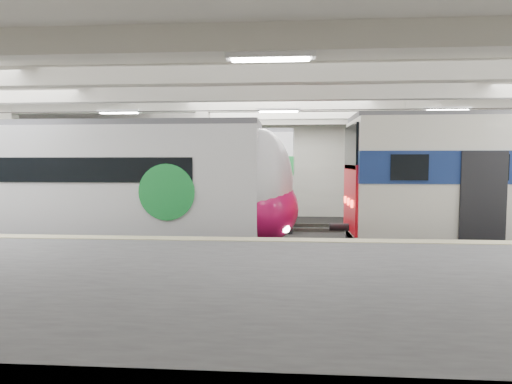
{
  "coord_description": "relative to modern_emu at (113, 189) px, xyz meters",
  "views": [
    {
      "loc": [
        0.3,
        -13.83,
        3.05
      ],
      "look_at": [
        -0.76,
        1.0,
        2.0
      ],
      "focal_mm": 30.0,
      "sensor_mm": 36.0,
      "label": 1
    }
  ],
  "objects": [
    {
      "name": "station_hall",
      "position": [
        5.49,
        -1.74,
        1.1
      ],
      "size": [
        36.0,
        24.0,
        5.75
      ],
      "color": "black",
      "rests_on": "ground"
    },
    {
      "name": "modern_emu",
      "position": [
        0.0,
        0.0,
        0.0
      ],
      "size": [
        13.49,
        2.79,
        4.37
      ],
      "color": "silver",
      "rests_on": "ground"
    },
    {
      "name": "far_train",
      "position": [
        -0.86,
        5.5,
        0.15
      ],
      "size": [
        14.04,
        3.3,
        4.46
      ],
      "rotation": [
        0.0,
        0.0,
        -0.03
      ],
      "color": "silver",
      "rests_on": "ground"
    }
  ]
}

